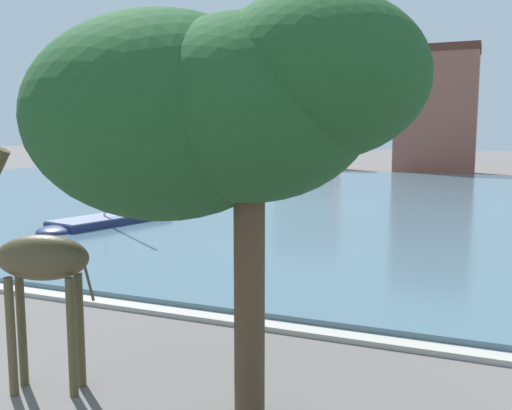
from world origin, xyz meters
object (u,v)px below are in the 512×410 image
at_px(sailboat_navy, 102,222).
at_px(shade_tree, 220,109).
at_px(sailboat_grey, 294,172).
at_px(giraffe_statue, 35,262).
at_px(sailboat_orange, 178,185).

height_order(sailboat_navy, shade_tree, sailboat_navy).
height_order(sailboat_grey, shade_tree, shade_tree).
xyz_separation_m(giraffe_statue, sailboat_orange, (-14.15, 28.70, -1.64)).
height_order(giraffe_statue, sailboat_grey, sailboat_grey).
height_order(giraffe_statue, shade_tree, shade_tree).
distance_m(sailboat_grey, shade_tree, 47.17).
distance_m(giraffe_statue, sailboat_navy, 16.39).
bearing_deg(sailboat_grey, sailboat_orange, -101.48).
distance_m(sailboat_navy, sailboat_orange, 16.04).
relative_size(giraffe_statue, sailboat_grey, 0.62).
bearing_deg(shade_tree, sailboat_navy, 133.65).
xyz_separation_m(sailboat_orange, shade_tree, (17.36, -28.22, 4.13)).
xyz_separation_m(giraffe_statue, sailboat_grey, (-10.77, 45.34, -1.67)).
bearing_deg(giraffe_statue, sailboat_orange, 116.24).
bearing_deg(sailboat_grey, giraffe_statue, -76.64).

